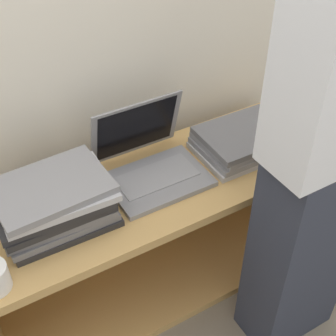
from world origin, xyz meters
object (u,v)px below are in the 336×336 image
laptop_stack_right (244,140)px  person (329,142)px  laptop_stack_left (54,203)px  laptop_open (151,163)px

laptop_stack_right → person: (-0.06, -0.43, 0.29)m
laptop_stack_left → laptop_open: bearing=8.1°
laptop_open → laptop_stack_right: (0.39, -0.06, -0.01)m
laptop_stack_left → person: person is taller
laptop_open → laptop_stack_right: size_ratio=0.94×
laptop_stack_left → person: (0.72, -0.43, 0.25)m
person → laptop_stack_left: bearing=149.1°
laptop_open → person: bearing=-55.8°
laptop_stack_left → person: 0.87m
laptop_open → laptop_stack_left: (-0.39, -0.06, 0.03)m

